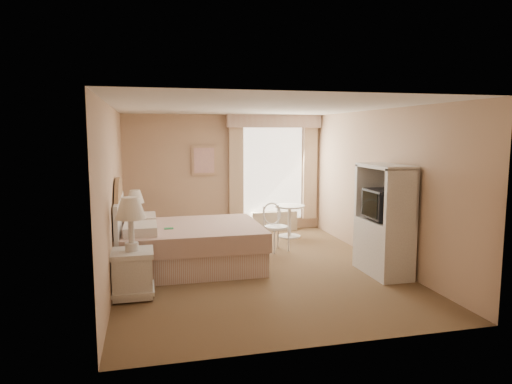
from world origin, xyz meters
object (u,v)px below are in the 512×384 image
object	(u,v)px
nightstand_far	(136,228)
cafe_chair	(274,223)
bed	(182,244)
armoire	(384,229)
round_table	(289,216)
nightstand_near	(132,261)

from	to	relation	value
nightstand_far	cafe_chair	world-z (taller)	nightstand_far
bed	nightstand_far	world-z (taller)	bed
armoire	round_table	bearing A→B (deg)	103.01
bed	armoire	distance (m)	3.12
nightstand_near	cafe_chair	distance (m)	3.08
bed	round_table	xyz separation A→B (m)	(2.30, 1.65, 0.06)
nightstand_near	bed	bearing A→B (deg)	58.75
nightstand_far	round_table	size ratio (longest dim) A/B	1.66
round_table	armoire	bearing A→B (deg)	-76.99
nightstand_far	round_table	world-z (taller)	nightstand_far
bed	armoire	bearing A→B (deg)	-19.58
bed	nightstand_far	xyz separation A→B (m)	(-0.73, 1.26, 0.04)
round_table	armoire	size ratio (longest dim) A/B	0.39
round_table	cafe_chair	xyz separation A→B (m)	(-0.59, -0.96, 0.06)
round_table	cafe_chair	size ratio (longest dim) A/B	0.76
nightstand_near	round_table	world-z (taller)	nightstand_near
nightstand_near	cafe_chair	xyz separation A→B (m)	(2.44, 1.89, 0.01)
bed	nightstand_near	size ratio (longest dim) A/B	1.74
cafe_chair	bed	bearing A→B (deg)	-178.62
cafe_chair	armoire	bearing A→B (deg)	-75.51
nightstand_near	nightstand_far	size ratio (longest dim) A/B	1.19
cafe_chair	nightstand_near	bearing A→B (deg)	-162.83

